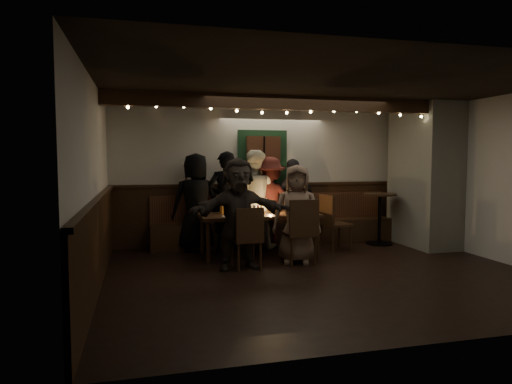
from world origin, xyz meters
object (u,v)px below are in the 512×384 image
object	(u,v)px
person_f	(239,213)
person_c	(253,199)
person_e	(294,202)
chair_near_left	(248,235)
person_b	(226,201)
chair_end	(332,219)
high_top	(380,212)
person_d	(269,202)
dining_table	(259,217)
person_g	(297,214)
person_a	(196,202)
chair_near_right	(302,228)

from	to	relation	value
person_f	person_c	bearing A→B (deg)	66.08
person_e	chair_near_left	bearing A→B (deg)	41.30
person_b	chair_end	bearing A→B (deg)	171.70
high_top	person_d	world-z (taller)	person_d
chair_near_left	high_top	xyz separation A→B (m)	(2.86, 1.30, 0.09)
dining_table	person_f	size ratio (longest dim) A/B	1.20
dining_table	person_c	bearing A→B (deg)	84.25
chair_near_left	chair_end	world-z (taller)	chair_end
chair_near_left	person_g	size ratio (longest dim) A/B	0.60
person_c	person_a	bearing A→B (deg)	16.76
chair_near_right	person_b	size ratio (longest dim) A/B	0.58
chair_end	person_c	world-z (taller)	person_c
chair_near_right	person_b	bearing A→B (deg)	121.44
chair_near_right	person_a	world-z (taller)	person_a
chair_near_right	person_e	bearing A→B (deg)	75.26
chair_near_left	person_a	world-z (taller)	person_a
dining_table	person_b	world-z (taller)	person_b
dining_table	chair_near_left	xyz separation A→B (m)	(-0.40, -0.91, -0.12)
person_b	person_a	bearing A→B (deg)	3.94
person_g	person_a	bearing A→B (deg)	156.62
dining_table	chair_near_left	world-z (taller)	chair_near_left
chair_end	person_e	size ratio (longest dim) A/B	0.61
person_d	person_f	xyz separation A→B (m)	(-0.89, -1.48, -0.00)
high_top	person_d	xyz separation A→B (m)	(-2.09, 0.29, 0.21)
chair_end	chair_near_left	bearing A→B (deg)	-150.54
chair_near_right	person_b	world-z (taller)	person_b
high_top	person_e	xyz separation A→B (m)	(-1.59, 0.33, 0.20)
person_e	person_g	world-z (taller)	person_e
person_d	person_g	distance (m)	1.34
person_b	person_c	size ratio (longest dim) A/B	0.99
dining_table	chair_end	size ratio (longest dim) A/B	2.00
chair_near_right	person_c	bearing A→B (deg)	104.60
person_a	person_f	distance (m)	1.54
person_c	person_d	distance (m)	0.31
person_f	person_g	world-z (taller)	person_f
person_a	person_f	xyz separation A→B (m)	(0.45, -1.47, -0.04)
chair_end	person_a	xyz separation A→B (m)	(-2.32, 0.59, 0.30)
chair_near_right	person_d	bearing A→B (deg)	93.24
person_a	person_b	bearing A→B (deg)	171.09
person_a	person_g	bearing A→B (deg)	132.46
dining_table	person_c	xyz separation A→B (m)	(0.07, 0.65, 0.24)
high_top	chair_end	bearing A→B (deg)	-164.39
chair_near_right	person_b	xyz separation A→B (m)	(-0.89, 1.46, 0.30)
person_b	high_top	bearing A→B (deg)	-176.00
person_c	person_d	world-z (taller)	person_c
person_d	person_g	size ratio (longest dim) A/B	1.08
chair_end	person_d	distance (m)	1.18
person_a	person_e	distance (m)	1.83
person_e	person_g	distance (m)	1.44
chair_near_right	person_g	world-z (taller)	person_g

